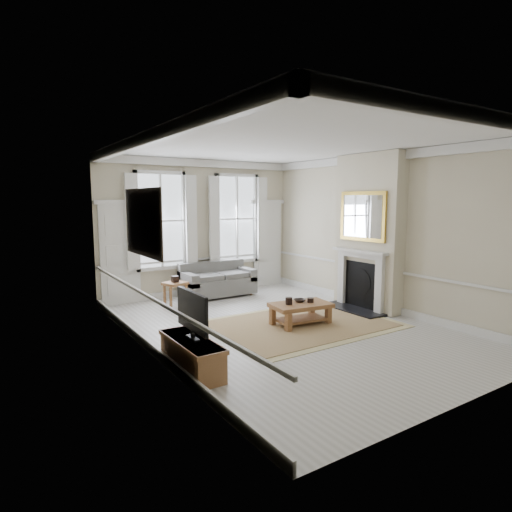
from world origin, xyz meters
TOP-DOWN VIEW (x-y plane):
  - floor at (0.00, 0.00)m, footprint 7.20×7.20m
  - ceiling at (0.00, 0.00)m, footprint 7.20×7.20m
  - back_wall at (0.00, 3.60)m, footprint 5.20×0.00m
  - left_wall at (-2.60, 0.00)m, footprint 0.00×7.20m
  - right_wall at (2.60, 0.00)m, footprint 0.00×7.20m
  - window_left at (-1.05, 3.55)m, footprint 1.26×0.20m
  - window_right at (1.05, 3.55)m, footprint 1.26×0.20m
  - door_left at (-2.05, 3.56)m, footprint 0.90×0.08m
  - door_right at (2.05, 3.56)m, footprint 0.90×0.08m
  - painting at (-2.56, 0.30)m, footprint 0.05×1.66m
  - chimney_breast at (2.43, 0.20)m, footprint 0.35×1.70m
  - hearth at (2.00, 0.20)m, footprint 0.55×1.50m
  - fireplace at (2.20, 0.20)m, footprint 0.21×1.45m
  - mirror at (2.21, 0.20)m, footprint 0.06×1.26m
  - sofa at (0.20, 3.11)m, footprint 1.80×0.88m
  - side_table at (-1.08, 2.69)m, footprint 0.58×0.58m
  - rug at (0.38, -0.01)m, footprint 3.50×2.60m
  - coffee_table at (0.38, -0.01)m, footprint 1.21×0.80m
  - ceramic_pot_a at (0.13, 0.04)m, footprint 0.13×0.13m
  - ceramic_pot_b at (0.58, -0.06)m, footprint 0.13×0.13m
  - bowl at (0.43, 0.09)m, footprint 0.26×0.26m
  - tv_stand at (-2.34, -0.96)m, footprint 0.42×1.31m
  - tv at (-2.32, -0.96)m, footprint 0.08×0.90m

SIDE VIEW (x-z plane):
  - floor at x=0.00m, z-range 0.00..0.00m
  - rug at x=0.38m, z-range 0.00..0.02m
  - hearth at x=2.00m, z-range 0.00..0.05m
  - tv_stand at x=-2.34m, z-range 0.00..0.47m
  - coffee_table at x=0.38m, z-range 0.13..0.56m
  - sofa at x=0.20m, z-range -0.07..0.78m
  - side_table at x=-1.08m, z-range 0.17..0.72m
  - bowl at x=0.43m, z-range 0.43..0.48m
  - ceramic_pot_b at x=0.58m, z-range 0.43..0.52m
  - ceramic_pot_a at x=0.13m, z-range 0.43..0.56m
  - fireplace at x=2.20m, z-range 0.07..1.40m
  - tv at x=-2.32m, z-range 0.52..1.20m
  - door_left at x=-2.05m, z-range 0.00..2.30m
  - door_right at x=2.05m, z-range 0.00..2.30m
  - back_wall at x=0.00m, z-range -0.90..4.30m
  - left_wall at x=-2.60m, z-range -1.90..5.30m
  - right_wall at x=2.60m, z-range -1.90..5.30m
  - chimney_breast at x=2.43m, z-range 0.01..3.39m
  - window_left at x=-1.05m, z-range 0.80..3.00m
  - window_right at x=1.05m, z-range 0.80..3.00m
  - painting at x=-2.56m, z-range 1.52..2.58m
  - mirror at x=2.21m, z-range 1.52..2.58m
  - ceiling at x=0.00m, z-range 3.40..3.40m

